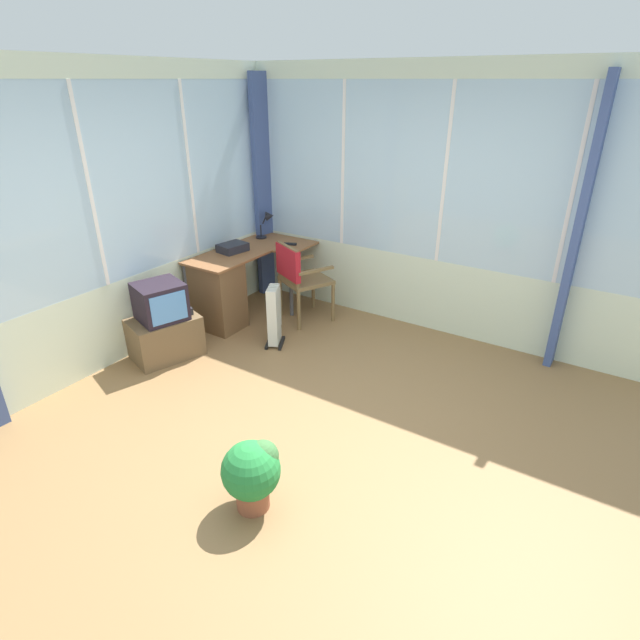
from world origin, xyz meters
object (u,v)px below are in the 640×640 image
Objects in this scene: desk at (222,290)px; wooden_armchair at (296,272)px; tv_on_stand at (164,325)px; potted_plant at (253,471)px; paper_tray at (233,248)px; space_heater at (274,315)px; desk_lamp at (268,221)px; tv_remote at (290,244)px.

wooden_armchair reaches higher than desk.
potted_plant is at bearing -117.97° from tv_on_stand.
paper_tray is 1.01m from space_heater.
paper_tray is at bearing -178.81° from desk_lamp.
tv_remote is at bearing -21.54° from desk.
desk_lamp is 1.06× the size of paper_tray.
tv_remote is at bearing -35.85° from paper_tray.
desk_lamp is (0.95, 0.08, 0.55)m from desk.
potted_plant is (-2.84, -2.08, -0.68)m from desk_lamp.
tv_on_stand is (-1.37, 0.62, -0.24)m from wooden_armchair.
paper_tray is 1.23m from tv_on_stand.
paper_tray reaches higher than desk.
wooden_armchair is (0.24, -0.70, -0.23)m from paper_tray.
paper_tray is at bearing 43.34° from potted_plant.
desk is 2.76m from potted_plant.
wooden_armchair reaches higher than potted_plant.
tv_on_stand is 1.21× the size of space_heater.
wooden_armchair is 1.17× the size of tv_on_stand.
tv_on_stand is at bearing 144.14° from tv_remote.
desk is at bearing 86.11° from space_heater.
tv_remote reaches higher than tv_on_stand.
paper_tray is 0.62× the size of potted_plant.
desk_lamp is at bearing 48.90° from tv_remote.
space_heater is at bearing -93.89° from desk.
desk is at bearing 133.30° from tv_remote.
paper_tray reaches higher than tv_on_stand.
tv_remote is at bearing 44.46° from wooden_armchair.
paper_tray is 0.33× the size of wooden_armchair.
space_heater is 1.31× the size of potted_plant.
desk_lamp reaches higher than wooden_armchair.
space_heater is (-0.34, -0.82, -0.49)m from paper_tray.
desk is 1.87× the size of tv_on_stand.
desk_lamp is 0.66× the size of potted_plant.
paper_tray is 0.47× the size of space_heater.
desk_lamp is at bearing 36.11° from potted_plant.
tv_remote is 0.50× the size of paper_tray.
tv_remote is 1.08m from space_heater.
desk_lamp reaches higher than space_heater.
wooden_armchair is at bearing -50.43° from desk.
wooden_armchair is 0.64m from space_heater.
space_heater reaches higher than potted_plant.
tv_remote is at bearing 31.45° from potted_plant.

